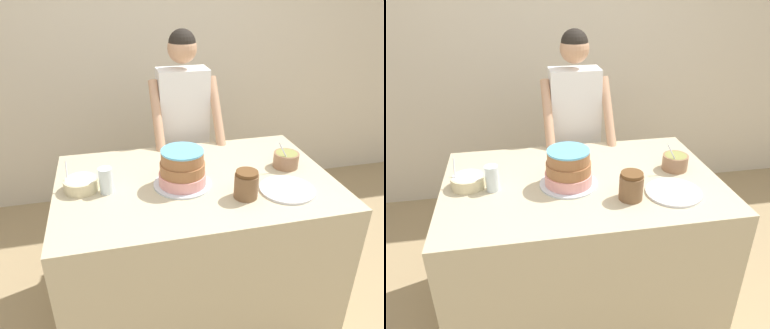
# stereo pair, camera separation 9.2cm
# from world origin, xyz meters

# --- Properties ---
(wall_back) EXTENTS (10.00, 0.05, 2.60)m
(wall_back) POSITION_xyz_m (0.00, 1.95, 1.30)
(wall_back) COLOR beige
(wall_back) RESTS_ON ground_plane
(counter) EXTENTS (1.46, 0.95, 0.88)m
(counter) POSITION_xyz_m (0.00, 0.47, 0.44)
(counter) COLOR #C6B793
(counter) RESTS_ON ground_plane
(person_baker) EXTENTS (0.45, 0.43, 1.57)m
(person_baker) POSITION_xyz_m (0.08, 1.15, 0.96)
(person_baker) COLOR #2D2D38
(person_baker) RESTS_ON ground_plane
(cake) EXTENTS (0.30, 0.30, 0.20)m
(cake) POSITION_xyz_m (-0.08, 0.44, 0.97)
(cake) COLOR silver
(cake) RESTS_ON counter
(frosting_bowl_olive) EXTENTS (0.14, 0.14, 0.17)m
(frosting_bowl_olive) POSITION_xyz_m (0.53, 0.51, 0.93)
(frosting_bowl_olive) COLOR #936B4C
(frosting_bowl_olive) RESTS_ON counter
(frosting_bowl_white) EXTENTS (0.17, 0.17, 0.15)m
(frosting_bowl_white) POSITION_xyz_m (-0.59, 0.51, 0.92)
(frosting_bowl_white) COLOR beige
(frosting_bowl_white) RESTS_ON counter
(drinking_glass) EXTENTS (0.07, 0.07, 0.13)m
(drinking_glass) POSITION_xyz_m (-0.46, 0.45, 0.95)
(drinking_glass) COLOR silver
(drinking_glass) RESTS_ON counter
(ceramic_plate) EXTENTS (0.28, 0.28, 0.01)m
(ceramic_plate) POSITION_xyz_m (0.42, 0.26, 0.89)
(ceramic_plate) COLOR silver
(ceramic_plate) RESTS_ON counter
(stoneware_jar) EXTENTS (0.12, 0.12, 0.14)m
(stoneware_jar) POSITION_xyz_m (0.20, 0.25, 0.95)
(stoneware_jar) COLOR brown
(stoneware_jar) RESTS_ON counter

